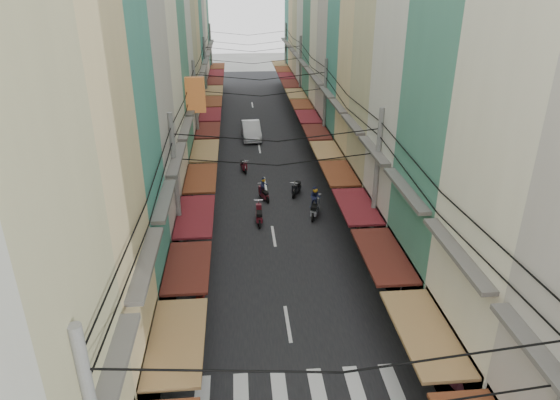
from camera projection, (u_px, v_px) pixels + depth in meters
ground at (283, 297)px, 23.49m from camera, size 160.00×160.00×0.00m
road at (261, 156)px, 41.63m from camera, size 10.00×80.00×0.02m
sidewalk_left at (182, 158)px, 41.09m from camera, size 3.00×80.00×0.06m
sidewalk_right at (337, 154)px, 42.14m from camera, size 3.00×80.00×0.06m
crosswalk at (299, 394)px, 18.03m from camera, size 7.55×2.40×0.01m
building_row_left at (145, 40)px, 33.83m from camera, size 7.80×67.67×23.70m
building_row_right at (373, 44)px, 35.16m from camera, size 7.80×68.98×22.59m
utility_poles at (263, 90)px, 34.38m from camera, size 10.20×66.13×8.20m
white_car at (251, 138)px, 46.25m from camera, size 5.51×2.34×1.92m
bicycle at (398, 269)px, 25.71m from camera, size 1.95×1.28×1.25m
moving_scooters at (273, 210)px, 30.96m from camera, size 7.09×18.29×2.00m
parked_scooters at (379, 340)px, 19.99m from camera, size 12.72×14.38×1.01m
pedestrians at (194, 279)px, 23.06m from camera, size 12.76×23.99×2.25m
market_umbrella at (470, 365)px, 16.51m from camera, size 2.21×2.21×2.33m
traffic_sign at (401, 284)px, 21.09m from camera, size 0.10×0.59×2.67m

